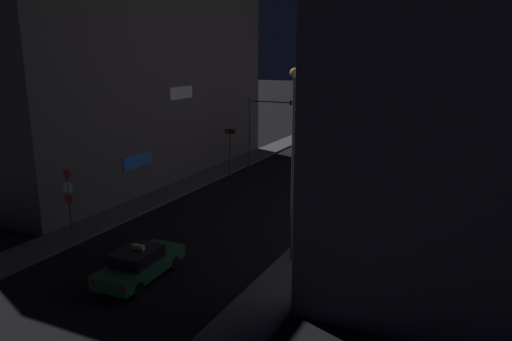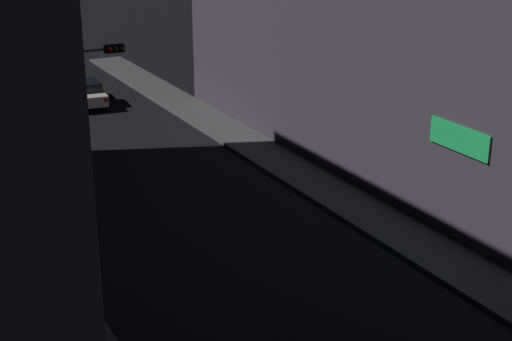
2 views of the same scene
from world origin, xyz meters
The scene contains 10 objects.
sidewalk_left centered at (-6.18, 26.42, 0.07)m, with size 2.31×56.84×0.14m, color #4C4C4C.
sidewalk_right centered at (6.18, 26.42, 0.07)m, with size 2.31×56.84×0.14m, color #4C4C4C.
building_facade_left centered at (-12.17, 24.22, 7.23)m, with size 9.75×26.38×14.46m.
building_facade_right centered at (12.19, 25.44, 10.54)m, with size 9.79×31.66×21.08m.
taxi centered at (0.42, 9.41, 0.74)m, with size 2.03×4.54×1.62m.
far_car centered at (1.34, 43.17, 0.73)m, with size 2.21×4.60×1.42m.
traffic_light_overhead centered at (-3.16, 30.43, 4.21)m, with size 4.47×0.42×5.87m.
traffic_light_left_kerb centered at (-4.78, 27.01, 2.72)m, with size 0.80×0.42×3.81m.
sign_pole_left centered at (-5.53, 11.35, 2.38)m, with size 0.60×0.10×3.73m.
street_lamp_near_block centered at (5.65, 13.85, 5.60)m, with size 0.45×0.45×8.78m.
Camera 1 is at (13.33, -5.83, 9.59)m, focal length 34.21 mm.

